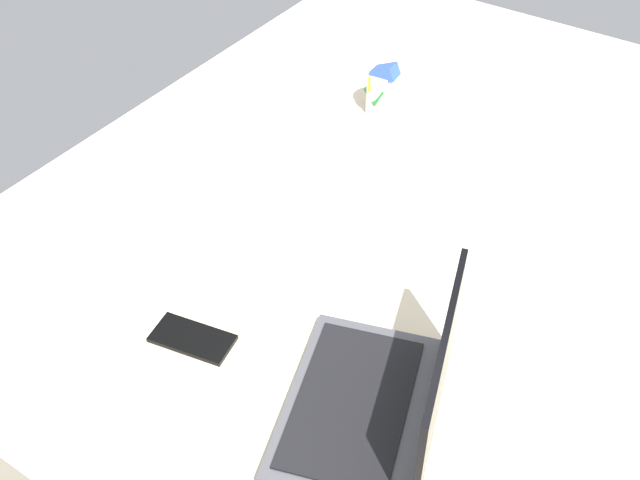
# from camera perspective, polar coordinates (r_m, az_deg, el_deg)

# --- Properties ---
(bed_mattress) EXTENTS (1.80, 1.40, 0.18)m
(bed_mattress) POSITION_cam_1_polar(r_m,az_deg,el_deg) (1.72, 6.24, 1.24)
(bed_mattress) COLOR beige
(bed_mattress) RESTS_ON ground
(laptop) EXTENTS (0.38, 0.32, 0.23)m
(laptop) POSITION_cam_1_polar(r_m,az_deg,el_deg) (1.22, 4.50, -11.46)
(laptop) COLOR #4C4C51
(laptop) RESTS_ON bed_mattress
(snack_cup) EXTENTS (0.10, 0.09, 0.14)m
(snack_cup) POSITION_cam_1_polar(r_m,az_deg,el_deg) (1.87, 4.71, 10.77)
(snack_cup) COLOR silver
(snack_cup) RESTS_ON bed_mattress
(cell_phone) EXTENTS (0.09, 0.15, 0.01)m
(cell_phone) POSITION_cam_1_polar(r_m,az_deg,el_deg) (1.36, -9.21, -7.05)
(cell_phone) COLOR black
(cell_phone) RESTS_ON bed_mattress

